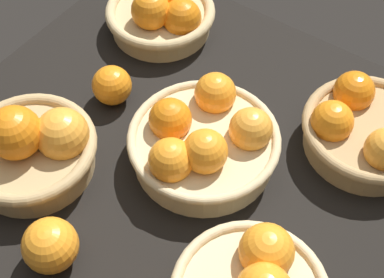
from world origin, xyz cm
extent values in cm
cube|color=black|center=(0.00, 0.00, 1.50)|extent=(84.00, 72.00, 3.00)
cylinder|color=tan|center=(-20.10, -16.93, 5.62)|extent=(19.29, 19.29, 5.24)
torus|color=tan|center=(-20.10, -16.93, 8.24)|extent=(21.34, 21.34, 2.05)
sphere|color=orange|center=(-21.10, -17.51, 11.68)|extent=(8.36, 8.36, 8.36)
sphere|color=#F49E33|center=(-16.36, -12.81, 9.83)|extent=(8.36, 8.36, 8.36)
sphere|color=orange|center=(19.04, -11.70, 9.49)|extent=(7.56, 7.56, 7.56)
cylinder|color=#D3BC8C|center=(1.15, 0.21, 5.57)|extent=(22.64, 22.64, 5.14)
torus|color=#D3BC8C|center=(1.15, 0.21, 8.14)|extent=(24.13, 24.13, 1.49)
sphere|color=orange|center=(-1.81, 7.60, 9.71)|extent=(6.88, 6.88, 6.88)
sphere|color=#F49E33|center=(6.76, 4.54, 9.73)|extent=(6.88, 6.88, 6.88)
sphere|color=orange|center=(3.60, -3.35, 10.35)|extent=(6.88, 6.88, 6.88)
sphere|color=orange|center=(-4.71, -0.81, 9.47)|extent=(6.88, 6.88, 6.88)
sphere|color=orange|center=(-0.44, -7.11, 9.55)|extent=(6.88, 6.88, 6.88)
cylinder|color=tan|center=(21.56, 17.08, 5.45)|extent=(19.95, 19.95, 4.91)
torus|color=tan|center=(21.56, 17.08, 7.91)|extent=(21.83, 21.83, 1.88)
sphere|color=orange|center=(16.22, 13.64, 9.03)|extent=(6.83, 6.83, 6.83)
sphere|color=orange|center=(16.34, 21.39, 9.06)|extent=(6.83, 6.83, 6.83)
cylinder|color=tan|center=(-23.00, 20.89, 5.14)|extent=(18.99, 18.99, 4.27)
torus|color=tan|center=(-23.00, 20.89, 7.27)|extent=(21.01, 21.01, 2.01)
sphere|color=orange|center=(-22.73, 17.77, 9.78)|extent=(7.30, 7.30, 7.30)
sphere|color=orange|center=(-17.70, 20.61, 8.47)|extent=(7.30, 7.30, 7.30)
sphere|color=orange|center=(-6.33, -26.83, 6.98)|extent=(7.95, 7.95, 7.95)
sphere|color=orange|center=(-18.90, 1.47, 6.46)|extent=(6.91, 6.91, 6.91)
camera|label=1|loc=(29.78, -44.45, 77.73)|focal=52.58mm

